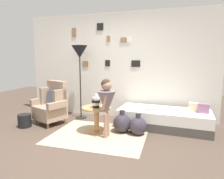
% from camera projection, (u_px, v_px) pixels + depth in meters
% --- Properties ---
extents(ground_plane, '(12.00, 12.00, 0.00)m').
position_uv_depth(ground_plane, '(88.00, 147.00, 3.38)').
color(ground_plane, '#4C3D33').
extents(gallery_wall, '(4.80, 0.12, 2.60)m').
position_uv_depth(gallery_wall, '(118.00, 66.00, 5.03)').
color(gallery_wall, silver).
rests_on(gallery_wall, ground).
extents(rug, '(1.81, 1.45, 0.01)m').
position_uv_depth(rug, '(99.00, 135.00, 3.89)').
color(rug, tan).
rests_on(rug, ground).
extents(armchair, '(0.89, 0.79, 0.97)m').
position_uv_depth(armchair, '(52.00, 104.00, 4.58)').
color(armchair, '#9E7042').
rests_on(armchair, ground).
extents(daybed, '(1.95, 0.94, 0.40)m').
position_uv_depth(daybed, '(163.00, 119.00, 4.29)').
color(daybed, '#4C4742').
rests_on(daybed, ground).
extents(pillow_head, '(0.21, 0.13, 0.19)m').
position_uv_depth(pillow_head, '(204.00, 108.00, 3.99)').
color(pillow_head, gray).
rests_on(pillow_head, daybed).
extents(pillow_mid, '(0.21, 0.14, 0.17)m').
position_uv_depth(pillow_mid, '(194.00, 107.00, 4.16)').
color(pillow_mid, beige).
rests_on(pillow_mid, daybed).
extents(side_table, '(0.59, 0.59, 0.52)m').
position_uv_depth(side_table, '(97.00, 114.00, 4.00)').
color(side_table, tan).
rests_on(side_table, ground).
extents(vase_striped, '(0.17, 0.17, 0.27)m').
position_uv_depth(vase_striped, '(96.00, 102.00, 3.92)').
color(vase_striped, black).
rests_on(vase_striped, side_table).
extents(floor_lamp, '(0.38, 0.38, 1.79)m').
position_uv_depth(floor_lamp, '(80.00, 55.00, 4.81)').
color(floor_lamp, black).
rests_on(floor_lamp, ground).
extents(person_child, '(0.34, 0.34, 1.11)m').
position_uv_depth(person_child, '(107.00, 101.00, 3.68)').
color(person_child, '#A37A60').
rests_on(person_child, ground).
extents(book_on_daybed, '(0.24, 0.20, 0.03)m').
position_uv_depth(book_on_daybed, '(151.00, 109.00, 4.28)').
color(book_on_daybed, '#85A68F').
rests_on(book_on_daybed, daybed).
extents(demijohn_near, '(0.38, 0.38, 0.46)m').
position_uv_depth(demijohn_near, '(122.00, 123.00, 4.03)').
color(demijohn_near, '#332D38').
rests_on(demijohn_near, ground).
extents(demijohn_far, '(0.35, 0.35, 0.44)m').
position_uv_depth(demijohn_far, '(138.00, 126.00, 3.90)').
color(demijohn_far, '#332D38').
rests_on(demijohn_far, ground).
extents(magazine_basket, '(0.28, 0.28, 0.28)m').
position_uv_depth(magazine_basket, '(25.00, 121.00, 4.35)').
color(magazine_basket, black).
rests_on(magazine_basket, ground).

